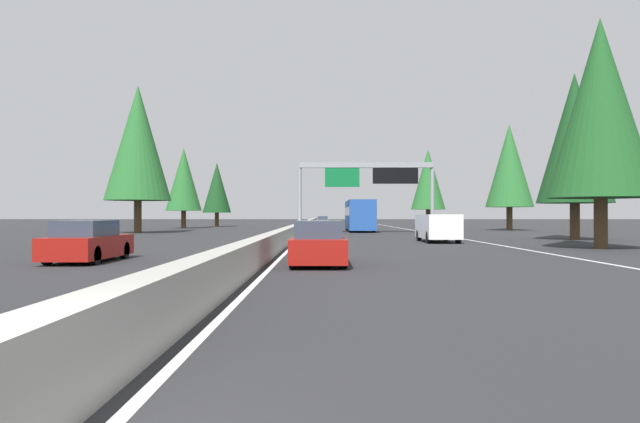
% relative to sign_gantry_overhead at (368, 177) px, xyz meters
% --- Properties ---
extents(ground_plane, '(320.00, 320.00, 0.00)m').
position_rel_sign_gantry_overhead_xyz_m(ground_plane, '(10.70, 6.03, -5.21)').
color(ground_plane, '#262628').
extents(median_barrier, '(180.00, 0.56, 0.90)m').
position_rel_sign_gantry_overhead_xyz_m(median_barrier, '(30.70, 6.33, -4.76)').
color(median_barrier, '#9E9B93').
rests_on(median_barrier, ground).
extents(shoulder_stripe_right, '(160.00, 0.16, 0.01)m').
position_rel_sign_gantry_overhead_xyz_m(shoulder_stripe_right, '(20.70, -5.49, -5.21)').
color(shoulder_stripe_right, silver).
rests_on(shoulder_stripe_right, ground).
extents(shoulder_stripe_median, '(160.00, 0.16, 0.01)m').
position_rel_sign_gantry_overhead_xyz_m(shoulder_stripe_median, '(20.70, 5.78, -5.21)').
color(shoulder_stripe_median, silver).
rests_on(shoulder_stripe_median, ground).
extents(sign_gantry_overhead, '(0.50, 12.68, 6.55)m').
position_rel_sign_gantry_overhead_xyz_m(sign_gantry_overhead, '(0.00, 0.00, 0.00)').
color(sign_gantry_overhead, gray).
rests_on(sign_gantry_overhead, ground).
extents(sedan_near_center, '(4.40, 1.80, 1.47)m').
position_rel_sign_gantry_overhead_xyz_m(sedan_near_center, '(-33.88, 4.29, -4.53)').
color(sedan_near_center, maroon).
rests_on(sedan_near_center, ground).
extents(minivan_distant_a, '(5.00, 1.95, 1.69)m').
position_rel_sign_gantry_overhead_xyz_m(minivan_distant_a, '(-18.00, -2.86, -4.26)').
color(minivan_distant_a, white).
rests_on(minivan_distant_a, ground).
extents(bus_far_right, '(11.50, 2.55, 3.10)m').
position_rel_sign_gantry_overhead_xyz_m(bus_far_right, '(5.10, 0.47, -3.50)').
color(bus_far_right, '#1E4793').
rests_on(bus_far_right, ground).
extents(sedan_far_left, '(4.40, 1.80, 1.47)m').
position_rel_sign_gantry_overhead_xyz_m(sedan_far_left, '(35.33, 4.25, -4.53)').
color(sedan_far_left, slate).
rests_on(sedan_far_left, ground).
extents(oncoming_near, '(4.40, 1.80, 1.47)m').
position_rel_sign_gantry_overhead_xyz_m(oncoming_near, '(-32.66, 12.54, -4.53)').
color(oncoming_near, maroon).
rests_on(oncoming_near, ground).
extents(conifer_right_foreground, '(5.01, 5.01, 11.39)m').
position_rel_sign_gantry_overhead_xyz_m(conifer_right_foreground, '(-24.86, -9.49, 1.71)').
color(conifer_right_foreground, '#4C3823').
rests_on(conifer_right_foreground, ground).
extents(conifer_right_near, '(4.92, 4.92, 11.18)m').
position_rel_sign_gantry_overhead_xyz_m(conifer_right_near, '(-14.74, -12.68, 1.58)').
color(conifer_right_near, '#4C3823').
rests_on(conifer_right_near, ground).
extents(conifer_right_mid, '(5.03, 5.03, 11.43)m').
position_rel_sign_gantry_overhead_xyz_m(conifer_right_mid, '(8.47, -15.87, 1.73)').
color(conifer_right_mid, '#4C3823').
rests_on(conifer_right_mid, ground).
extents(conifer_right_far, '(4.91, 4.91, 11.16)m').
position_rel_sign_gantry_overhead_xyz_m(conifer_right_far, '(29.13, -10.92, 1.57)').
color(conifer_right_far, '#4C3823').
rests_on(conifer_right_far, ground).
extents(conifer_left_near, '(6.01, 6.01, 13.66)m').
position_rel_sign_gantry_overhead_xyz_m(conifer_left_near, '(-0.49, 21.26, 3.09)').
color(conifer_left_near, '#4C3823').
rests_on(conifer_left_near, ground).
extents(conifer_left_mid, '(4.41, 4.41, 10.03)m').
position_rel_sign_gantry_overhead_xyz_m(conifer_left_mid, '(18.11, 21.59, 0.88)').
color(conifer_left_mid, '#4C3823').
rests_on(conifer_left_mid, ground).
extents(conifer_left_far, '(4.00, 4.00, 9.08)m').
position_rel_sign_gantry_overhead_xyz_m(conifer_left_far, '(27.96, 19.28, 0.30)').
color(conifer_left_far, '#4C3823').
rests_on(conifer_left_far, ground).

